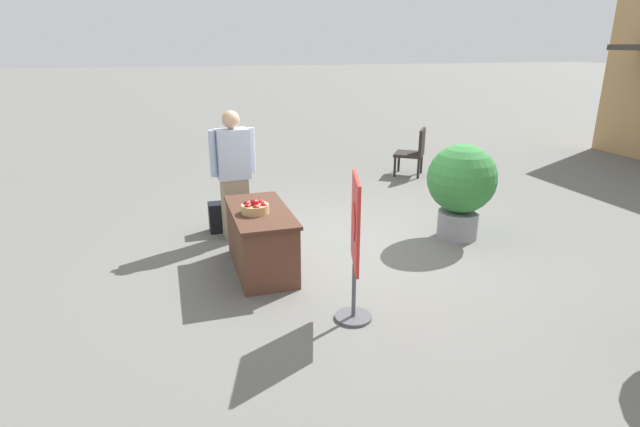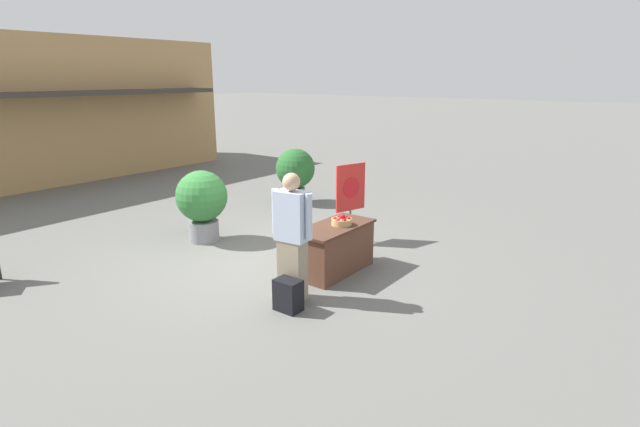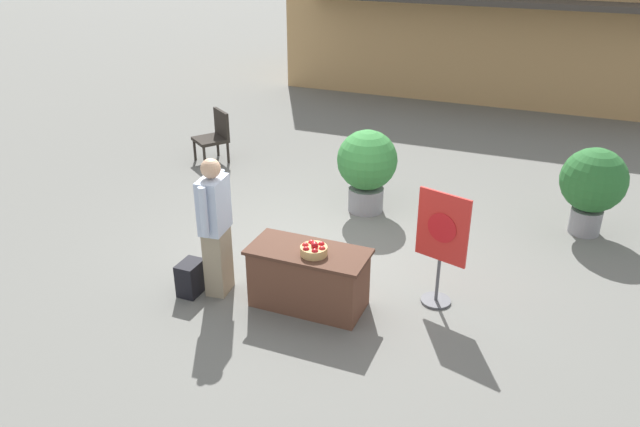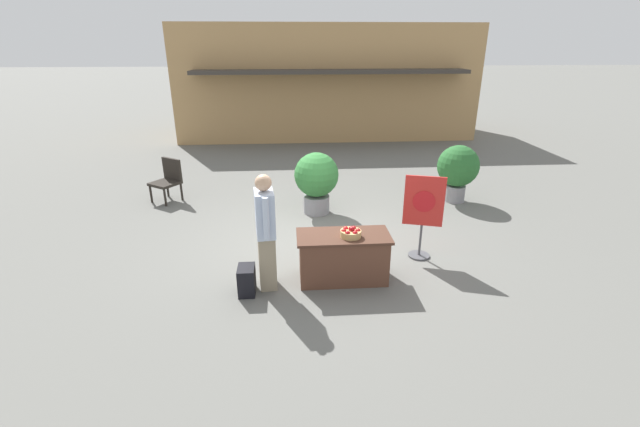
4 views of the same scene
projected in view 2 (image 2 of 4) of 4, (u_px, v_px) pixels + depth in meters
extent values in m
plane|color=slate|center=(260.00, 260.00, 8.18)|extent=(120.00, 120.00, 0.00)
cube|color=tan|center=(26.00, 109.00, 14.38)|extent=(10.76, 3.87, 4.00)
cube|color=#38332D|center=(65.00, 94.00, 12.86)|extent=(9.15, 0.90, 0.12)
cube|color=brown|center=(334.00, 250.00, 7.63)|extent=(1.31, 0.61, 0.70)
cube|color=#492C20|center=(334.00, 227.00, 7.54)|extent=(1.39, 0.65, 0.04)
cylinder|color=tan|center=(342.00, 222.00, 7.55)|extent=(0.31, 0.31, 0.10)
sphere|color=red|center=(346.00, 218.00, 7.62)|extent=(0.08, 0.08, 0.08)
sphere|color=red|center=(339.00, 217.00, 7.64)|extent=(0.08, 0.08, 0.08)
sphere|color=red|center=(335.00, 219.00, 7.54)|extent=(0.08, 0.08, 0.08)
sphere|color=red|center=(338.00, 221.00, 7.46)|extent=(0.08, 0.08, 0.08)
sphere|color=#A30F14|center=(344.00, 221.00, 7.45)|extent=(0.08, 0.08, 0.08)
sphere|color=red|center=(348.00, 219.00, 7.53)|extent=(0.08, 0.08, 0.08)
sphere|color=#A30F14|center=(343.00, 217.00, 7.54)|extent=(0.08, 0.08, 0.08)
sphere|color=red|center=(342.00, 217.00, 7.54)|extent=(0.08, 0.08, 0.08)
cube|color=gray|center=(293.00, 270.00, 6.67)|extent=(0.28, 0.37, 0.84)
cube|color=silver|center=(292.00, 216.00, 6.47)|extent=(0.31, 0.45, 0.66)
sphere|color=tan|center=(291.00, 182.00, 6.35)|extent=(0.23, 0.23, 0.23)
cylinder|color=silver|center=(275.00, 211.00, 6.59)|extent=(0.09, 0.09, 0.61)
cylinder|color=silver|center=(309.00, 217.00, 6.33)|extent=(0.09, 0.09, 0.61)
cube|color=black|center=(288.00, 295.00, 6.39)|extent=(0.24, 0.34, 0.42)
cylinder|color=#4C4C51|center=(350.00, 240.00, 9.16)|extent=(0.36, 0.36, 0.03)
cylinder|color=#4C4C51|center=(350.00, 225.00, 9.08)|extent=(0.04, 0.04, 0.55)
cube|color=red|center=(351.00, 187.00, 8.90)|extent=(0.63, 0.21, 0.84)
cylinder|color=red|center=(351.00, 188.00, 8.88)|extent=(0.35, 0.11, 0.36)
cylinder|color=gray|center=(204.00, 231.00, 9.12)|extent=(0.55, 0.55, 0.38)
sphere|color=#337A38|center=(202.00, 196.00, 8.95)|extent=(0.92, 0.92, 0.92)
cylinder|color=gray|center=(296.00, 195.00, 11.86)|extent=(0.44, 0.44, 0.37)
sphere|color=#28662D|center=(295.00, 168.00, 11.69)|extent=(0.92, 0.92, 0.92)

